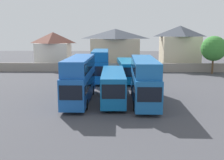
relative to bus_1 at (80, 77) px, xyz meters
The scene contains 11 objects.
ground 18.54m from the bus_1, 78.58° to the left, with size 140.00×140.00×0.00m, color #424247.
depot_boundary_wall 23.67m from the bus_1, 81.15° to the left, with size 56.00×0.50×1.80m, color gray.
bus_1 is the anchor object (origin of this frame).
bus_2 3.94m from the bus_1, ahead, with size 2.85×10.76×3.46m.
bus_3 7.36m from the bus_1, ahead, with size 2.76×11.83×4.95m.
bus_4 13.18m from the bus_1, 83.62° to the left, with size 2.98×10.15×5.04m.
bus_5 14.36m from the bus_1, 66.31° to the left, with size 3.26×10.91×3.41m.
house_terrace_left 32.30m from the bus_1, 109.27° to the left, with size 7.65×6.49×8.07m.
house_terrace_centre 30.58m from the bus_1, 83.10° to the left, with size 11.16×8.28×8.82m.
house_terrace_right 35.20m from the bus_1, 58.77° to the left, with size 8.56×7.29×9.49m.
tree_left_of_lot 31.24m from the bus_1, 43.11° to the left, with size 4.80×4.80×7.31m.
Camera 1 is at (0.83, -28.82, 7.71)m, focal length 41.19 mm.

